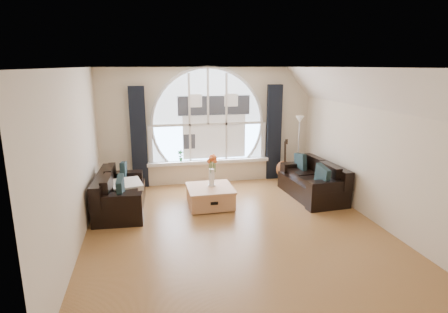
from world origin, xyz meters
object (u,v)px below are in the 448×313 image
(vase_flowers, at_px, (212,167))
(potted_plant, at_px, (181,156))
(floor_lamp, at_px, (298,150))
(coffee_chest, at_px, (210,196))
(sofa_left, at_px, (120,191))
(guitar, at_px, (284,160))
(sofa_right, at_px, (312,179))

(vase_flowers, bearing_deg, potted_plant, 107.50)
(vase_flowers, bearing_deg, floor_lamp, 24.66)
(coffee_chest, height_order, potted_plant, potted_plant)
(coffee_chest, height_order, vase_flowers, vase_flowers)
(sofa_left, bearing_deg, guitar, 19.79)
(vase_flowers, relative_size, potted_plant, 2.62)
(sofa_left, relative_size, vase_flowers, 2.39)
(vase_flowers, bearing_deg, sofa_right, 0.42)
(sofa_right, xyz_separation_m, potted_plant, (-2.64, 1.48, 0.28))
(vase_flowers, bearing_deg, guitar, 30.81)
(guitar, relative_size, potted_plant, 3.97)
(guitar, bearing_deg, coffee_chest, -133.70)
(floor_lamp, xyz_separation_m, potted_plant, (-2.74, 0.46, -0.12))
(vase_flowers, xyz_separation_m, potted_plant, (-0.47, 1.50, -0.10))
(sofa_left, height_order, floor_lamp, floor_lamp)
(sofa_right, xyz_separation_m, guitar, (-0.20, 1.16, 0.13))
(sofa_right, distance_m, vase_flowers, 2.20)
(sofa_left, distance_m, coffee_chest, 1.74)
(sofa_left, relative_size, sofa_right, 1.00)
(sofa_left, distance_m, vase_flowers, 1.81)
(sofa_left, distance_m, sofa_right, 3.94)
(sofa_right, distance_m, coffee_chest, 2.22)
(floor_lamp, bearing_deg, sofa_right, -95.44)
(sofa_left, distance_m, floor_lamp, 4.18)
(vase_flowers, height_order, floor_lamp, floor_lamp)
(potted_plant, bearing_deg, sofa_right, -29.30)
(potted_plant, bearing_deg, floor_lamp, -9.49)
(sofa_right, height_order, guitar, guitar)
(vase_flowers, distance_m, guitar, 2.31)
(coffee_chest, distance_m, guitar, 2.39)
(coffee_chest, relative_size, potted_plant, 3.34)
(coffee_chest, distance_m, potted_plant, 1.69)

